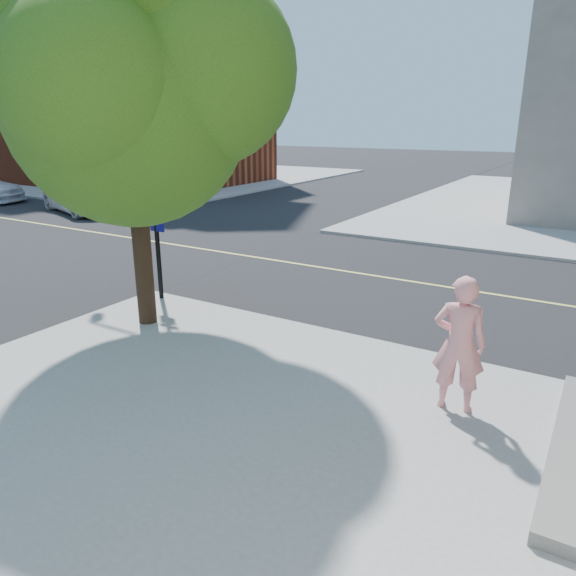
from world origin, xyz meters
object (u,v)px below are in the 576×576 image
Objects in this scene: car_a at (86,197)px; signal_pole at (97,165)px; street_tree at (133,75)px; man_on_phone at (459,344)px.

signal_pole is at bearing -109.61° from car_a.
signal_pole is at bearing 155.20° from street_tree.
street_tree reaches higher than signal_pole.
signal_pole reaches higher than car_a.
man_on_phone is 0.27× the size of street_tree.
man_on_phone is 0.55× the size of signal_pole.
signal_pole reaches higher than man_on_phone.
signal_pole is 13.45m from car_a.
car_a is (-10.62, 7.88, -2.45)m from signal_pole.
street_tree is at bearing -11.02° from man_on_phone.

